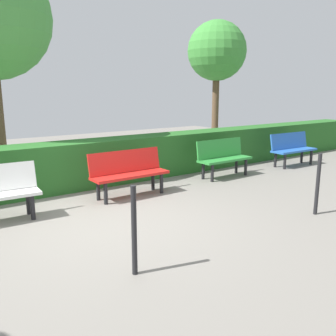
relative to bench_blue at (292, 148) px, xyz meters
name	(u,v)px	position (x,y,z in m)	size (l,w,h in m)	color
ground_plane	(102,220)	(5.93, 0.89, -0.48)	(21.66, 21.66, 0.00)	gray
bench_blue	(292,148)	(0.00, 0.00, 0.00)	(1.39, 0.51, 0.86)	blue
bench_green	(223,156)	(2.39, -0.12, 0.00)	(1.37, 0.46, 0.86)	#2D8C38
bench_red	(129,171)	(4.93, -0.01, 0.00)	(1.50, 0.48, 0.86)	red
hedge_row	(106,161)	(4.84, -1.15, 0.00)	(17.66, 0.74, 0.95)	#266023
tree_near	(217,52)	(-0.22, -3.25, 2.70)	(1.91, 1.91, 4.17)	brown
railing_post_mid	(318,184)	(2.99, 2.66, 0.02)	(0.06, 0.06, 1.00)	black
railing_post_far	(134,231)	(6.36, 2.66, 0.02)	(0.06, 0.06, 1.00)	black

